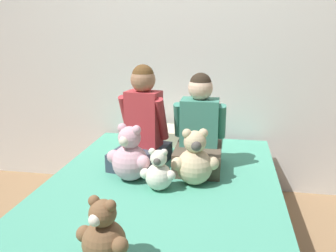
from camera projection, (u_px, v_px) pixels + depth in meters
The scene contains 9 objects.
wall_behind_bed at pixel (186, 34), 2.76m from camera, with size 8.00×0.06×2.50m.
bed at pixel (159, 226), 1.99m from camera, with size 1.33×2.01×0.45m.
child_on_left at pixel (142, 126), 2.25m from camera, with size 0.36×0.44×0.64m.
child_on_right at pixel (199, 132), 2.19m from camera, with size 0.32×0.38×0.59m.
teddy_bear_held_by_left_child at pixel (130, 157), 2.03m from camera, with size 0.27×0.21×0.33m.
teddy_bear_held_by_right_child at pixel (195, 161), 1.97m from camera, with size 0.26×0.20×0.32m.
teddy_bear_between_children at pixel (158, 172), 1.91m from camera, with size 0.20×0.15×0.23m.
teddy_bear_at_foot_of_bed at pixel (103, 236), 1.31m from camera, with size 0.21×0.17×0.26m.
pillow_at_headboard at pixel (181, 136), 2.71m from camera, with size 0.52×0.27×0.11m.
Camera 1 is at (0.36, -1.74, 1.29)m, focal length 38.00 mm.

